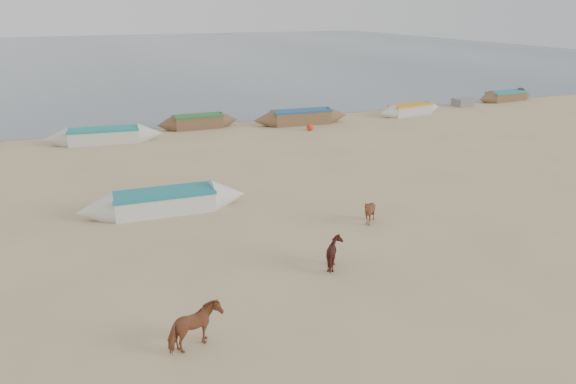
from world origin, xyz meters
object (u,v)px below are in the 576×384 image
Objects in this scene: near_canoe at (164,202)px; calf_front at (369,212)px; calf_right at (336,254)px; cow_adult at (195,327)px.

calf_front is at bearing -30.26° from near_canoe.
calf_front is at bearing -40.42° from calf_right.
calf_right is (-2.82, -2.75, -0.01)m from calf_front.
calf_right is (5.02, 2.49, -0.09)m from cow_adult.
calf_front is 1.02× the size of calf_right.
calf_right reaches higher than near_canoe.
cow_adult reaches higher than calf_front.
cow_adult is at bearing -94.80° from near_canoe.
calf_front is at bearing -78.11° from cow_adult.
near_canoe is (1.14, 9.47, -0.14)m from cow_adult.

